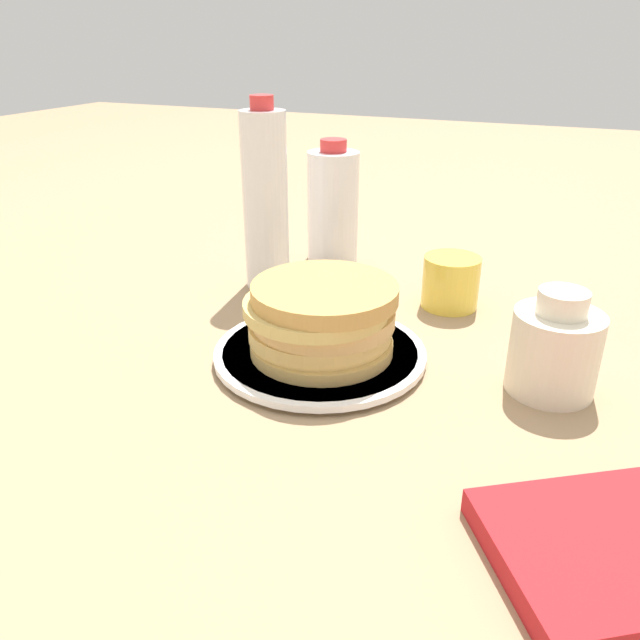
{
  "coord_description": "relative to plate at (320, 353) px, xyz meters",
  "views": [
    {
      "loc": [
        -0.26,
        0.53,
        0.33
      ],
      "look_at": [
        -0.03,
        -0.02,
        0.05
      ],
      "focal_mm": 35.0,
      "sensor_mm": 36.0,
      "label": 1
    }
  ],
  "objects": [
    {
      "name": "juice_glass",
      "position": [
        -0.1,
        -0.2,
        0.03
      ],
      "size": [
        0.07,
        0.07,
        0.07
      ],
      "color": "yellow",
      "rests_on": "ground_plane"
    },
    {
      "name": "pancake_stack",
      "position": [
        -0.0,
        0.0,
        0.04
      ],
      "size": [
        0.16,
        0.16,
        0.08
      ],
      "color": "tan",
      "rests_on": "plate"
    },
    {
      "name": "ground_plane",
      "position": [
        0.03,
        0.02,
        -0.01
      ],
      "size": [
        4.0,
        4.0,
        0.0
      ],
      "primitive_type": "plane",
      "color": "#9E7F5B"
    },
    {
      "name": "water_bottle_near",
      "position": [
        0.11,
        -0.31,
        0.08
      ],
      "size": [
        0.08,
        0.08,
        0.18
      ],
      "color": "white",
      "rests_on": "ground_plane"
    },
    {
      "name": "water_bottle_mid",
      "position": [
        0.15,
        -0.17,
        0.11
      ],
      "size": [
        0.06,
        0.06,
        0.25
      ],
      "color": "white",
      "rests_on": "ground_plane"
    },
    {
      "name": "plate",
      "position": [
        0.0,
        0.0,
        0.0
      ],
      "size": [
        0.23,
        0.23,
        0.01
      ],
      "color": "white",
      "rests_on": "ground_plane"
    },
    {
      "name": "napkin",
      "position": [
        -0.29,
        0.19,
        0.0
      ],
      "size": [
        0.2,
        0.2,
        0.02
      ],
      "color": "red",
      "rests_on": "ground_plane"
    },
    {
      "name": "cream_jug",
      "position": [
        -0.23,
        -0.03,
        0.04
      ],
      "size": [
        0.09,
        0.09,
        0.11
      ],
      "color": "beige",
      "rests_on": "ground_plane"
    }
  ]
}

